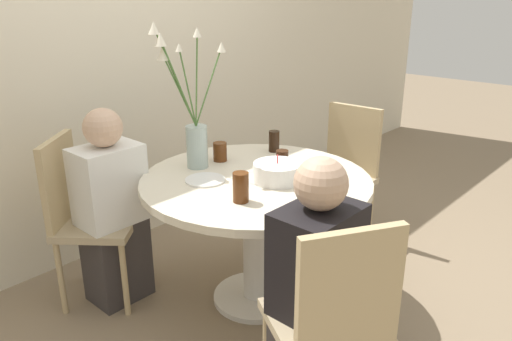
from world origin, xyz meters
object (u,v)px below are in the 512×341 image
Objects in this scene: side_plate at (205,180)px; drink_glass_3 at (274,141)px; drink_glass_1 at (241,187)px; chair_right_flank at (344,167)px; person_guest at (112,214)px; person_woman at (315,297)px; chair_near_front at (83,210)px; drink_glass_2 at (220,152)px; flower_vase at (191,122)px; drink_glass_0 at (282,160)px; chair_left_flank at (334,317)px; birthday_cake at (277,172)px.

drink_glass_3 is at bearing 5.42° from side_plate.
chair_right_flank is at bearing 9.50° from drink_glass_1.
person_guest reaches higher than side_plate.
person_guest is at bearing 157.41° from drink_glass_3.
drink_glass_1 is (-0.07, -0.31, 0.06)m from side_plate.
drink_glass_1 is at bearing 77.06° from person_woman.
person_guest reaches higher than drink_glass_3.
chair_near_front is 8.75× the size of drink_glass_2.
drink_glass_3 is at bearing -15.86° from flower_vase.
chair_right_flank is 9.04× the size of drink_glass_0.
drink_glass_0 is at bearing -99.79° from chair_left_flank.
person_guest is at bearing -113.90° from chair_right_flank.
drink_glass_0 is at bearing -50.88° from flower_vase.
drink_glass_3 is 1.01m from person_guest.
drink_glass_0 is at bearing -69.04° from drink_glass_2.
chair_right_flank is 6.66× the size of drink_glass_1.
drink_glass_1 is 0.77m from drink_glass_3.
drink_glass_0 is 0.09× the size of person_woman.
drink_glass_2 is (0.34, 0.49, -0.02)m from drink_glass_1.
chair_left_flank is at bearing -61.66° from chair_right_flank.
drink_glass_3 is 0.12× the size of person_woman.
drink_glass_2 is (0.17, -0.03, -0.20)m from flower_vase.
flower_vase is 0.70× the size of person_woman.
person_woman is at bearing -127.58° from birthday_cake.
drink_glass_1 reaches higher than drink_glass_2.
chair_near_front is at bearing 129.85° from person_guest.
drink_glass_0 is (-0.73, -0.06, 0.25)m from chair_right_flank.
chair_left_flank is 0.73m from drink_glass_1.
person_woman is at bearing -85.24° from person_guest.
person_guest is at bearing 127.21° from birthday_cake.
flower_vase is at bearing 169.96° from drink_glass_2.
flower_vase is (0.49, -0.35, 0.45)m from chair_near_front.
birthday_cake is at bearing -93.57° from drink_glass_2.
chair_near_front reaches higher than side_plate.
side_plate is 0.32m from drink_glass_2.
drink_glass_2 is 0.68m from person_guest.
birthday_cake and drink_glass_1 have the same top height.
chair_left_flank is at bearing -125.09° from chair_near_front.
drink_glass_0 is at bearing -23.18° from side_plate.
drink_glass_1 is (-0.17, -0.52, -0.18)m from flower_vase.
person_guest reaches higher than birthday_cake.
chair_left_flank is at bearing -106.95° from drink_glass_1.
side_plate is (-0.10, -0.20, -0.25)m from flower_vase.
chair_near_front and chair_right_flank have the same top height.
side_plate is (-0.24, 0.27, -0.04)m from birthday_cake.
drink_glass_0 is at bearing 48.12° from person_woman.
birthday_cake is at bearing -48.14° from side_plate.
drink_glass_0 is (0.30, -0.37, -0.20)m from flower_vase.
person_woman is (-0.43, -0.56, -0.27)m from birthday_cake.
person_guest is (-0.56, 0.26, -0.27)m from drink_glass_2.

